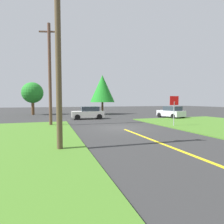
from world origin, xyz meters
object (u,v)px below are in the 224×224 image
at_px(utility_pole_near, 58,60).
at_px(stop_sign, 174,105).
at_px(car_on_crossroad, 171,112).
at_px(utility_pole_mid, 50,74).
at_px(pine_tree_center, 102,89).
at_px(oak_tree_left, 33,93).
at_px(car_approaching_junction, 88,113).

bearing_deg(utility_pole_near, stop_sign, 25.29).
distance_m(car_on_crossroad, utility_pole_near, 19.76).
height_order(utility_pole_mid, pine_tree_center, utility_pole_mid).
xyz_separation_m(car_on_crossroad, pine_tree_center, (-7.11, 9.76, 3.72)).
relative_size(stop_sign, car_on_crossroad, 0.69).
bearing_deg(pine_tree_center, car_on_crossroad, -53.92).
relative_size(car_on_crossroad, oak_tree_left, 0.73).
bearing_deg(pine_tree_center, utility_pole_near, -110.73).
relative_size(utility_pole_near, pine_tree_center, 1.16).
bearing_deg(stop_sign, utility_pole_mid, -9.98).
bearing_deg(car_on_crossroad, utility_pole_mid, 92.16).
height_order(car_approaching_junction, utility_pole_near, utility_pole_near).
bearing_deg(car_approaching_junction, oak_tree_left, -49.67).
relative_size(stop_sign, pine_tree_center, 0.40).
distance_m(car_approaching_junction, car_on_crossroad, 11.37).
distance_m(stop_sign, pine_tree_center, 17.23).
relative_size(stop_sign, car_approaching_junction, 0.66).
bearing_deg(stop_sign, car_approaching_junction, -45.53).
bearing_deg(car_on_crossroad, utility_pole_near, 119.76).
height_order(oak_tree_left, pine_tree_center, pine_tree_center).
xyz_separation_m(utility_pole_mid, pine_tree_center, (8.65, 12.65, -0.33)).
height_order(utility_pole_near, pine_tree_center, utility_pole_near).
relative_size(car_approaching_junction, utility_pole_near, 0.52).
bearing_deg(car_on_crossroad, oak_tree_left, 48.06).
xyz_separation_m(utility_pole_mid, oak_tree_left, (-2.92, 15.36, -1.12)).
relative_size(car_approaching_junction, car_on_crossroad, 1.04).
xyz_separation_m(stop_sign, oak_tree_left, (-13.54, 19.63, 1.76)).
distance_m(car_on_crossroad, oak_tree_left, 22.65).
bearing_deg(stop_sign, car_on_crossroad, -113.74).
bearing_deg(car_approaching_junction, utility_pole_near, 77.48).
bearing_deg(car_approaching_junction, stop_sign, 126.43).
bearing_deg(car_approaching_junction, car_on_crossroad, 172.54).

